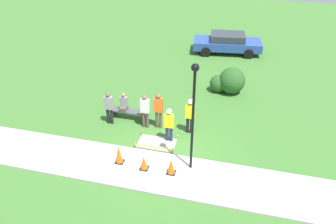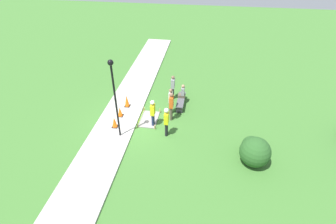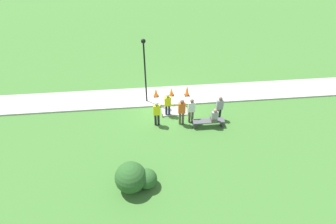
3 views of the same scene
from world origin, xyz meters
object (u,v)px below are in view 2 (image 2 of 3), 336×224
at_px(worker_assistant, 153,111).
at_px(bystander_in_gray_shirt, 171,100).
at_px(lamppost_near, 114,90).
at_px(person_seated_on_bench, 182,92).
at_px(bystander_in_orange_shirt, 171,105).
at_px(park_bench, 181,101).
at_px(traffic_cone_near_patch, 127,101).
at_px(traffic_cone_sidewalk_edge, 114,122).
at_px(worker_supervisor, 166,119).
at_px(traffic_cone_far_patch, 120,112).
at_px(bystander_in_white_shirt, 173,86).

distance_m(worker_assistant, bystander_in_gray_shirt, 1.57).
xyz_separation_m(worker_assistant, lamppost_near, (1.27, -1.57, 1.95)).
height_order(person_seated_on_bench, worker_assistant, worker_assistant).
bearing_deg(worker_assistant, bystander_in_orange_shirt, 127.88).
height_order(park_bench, lamppost_near, lamppost_near).
relative_size(traffic_cone_near_patch, bystander_in_gray_shirt, 0.46).
height_order(traffic_cone_sidewalk_edge, person_seated_on_bench, person_seated_on_bench).
height_order(worker_supervisor, bystander_in_orange_shirt, bystander_in_orange_shirt).
relative_size(traffic_cone_far_patch, park_bench, 0.31).
height_order(traffic_cone_near_patch, bystander_in_white_shirt, bystander_in_white_shirt).
bearing_deg(traffic_cone_near_patch, bystander_in_white_shirt, 119.75).
relative_size(traffic_cone_near_patch, person_seated_on_bench, 0.89).
distance_m(worker_assistant, lamppost_near, 2.81).
height_order(traffic_cone_far_patch, person_seated_on_bench, person_seated_on_bench).
xyz_separation_m(person_seated_on_bench, bystander_in_white_shirt, (-0.47, -0.68, 0.14)).
bearing_deg(bystander_in_gray_shirt, bystander_in_orange_shirt, 11.37).
xyz_separation_m(park_bench, bystander_in_orange_shirt, (1.58, -0.39, 0.70)).
xyz_separation_m(person_seated_on_bench, bystander_in_gray_shirt, (1.27, -0.57, 0.17)).
bearing_deg(traffic_cone_far_patch, bystander_in_white_shirt, 132.92).
xyz_separation_m(traffic_cone_near_patch, bystander_in_gray_shirt, (0.21, 2.80, 0.47)).
relative_size(traffic_cone_far_patch, traffic_cone_sidewalk_edge, 0.90).
bearing_deg(worker_assistant, person_seated_on_bench, 151.98).
bearing_deg(park_bench, traffic_cone_sidewalk_edge, -49.46).
height_order(worker_supervisor, worker_assistant, worker_supervisor).
height_order(worker_supervisor, bystander_in_white_shirt, worker_supervisor).
bearing_deg(lamppost_near, bystander_in_white_shirt, 152.28).
xyz_separation_m(park_bench, bystander_in_white_shirt, (-0.76, -0.62, 0.61)).
xyz_separation_m(traffic_cone_far_patch, bystander_in_orange_shirt, (-0.27, 3.04, 0.63)).
relative_size(traffic_cone_sidewalk_edge, bystander_in_white_shirt, 0.40).
bearing_deg(park_bench, traffic_cone_near_patch, -76.86).
distance_m(worker_supervisor, bystander_in_orange_shirt, 1.47).
relative_size(worker_assistant, bystander_in_orange_shirt, 0.93).
bearing_deg(bystander_in_gray_shirt, worker_supervisor, 1.79).
bearing_deg(park_bench, person_seated_on_bench, 170.32).
bearing_deg(bystander_in_orange_shirt, bystander_in_white_shirt, -174.40).
bearing_deg(worker_supervisor, park_bench, 171.60).
relative_size(traffic_cone_sidewalk_edge, worker_assistant, 0.39).
bearing_deg(traffic_cone_sidewalk_edge, bystander_in_orange_shirt, 113.93).
height_order(worker_assistant, lamppost_near, lamppost_near).
distance_m(traffic_cone_near_patch, bystander_in_orange_shirt, 3.07).
relative_size(traffic_cone_sidewalk_edge, park_bench, 0.35).
relative_size(park_bench, bystander_in_orange_shirt, 1.05).
relative_size(bystander_in_orange_shirt, bystander_in_gray_shirt, 1.05).
height_order(traffic_cone_far_patch, park_bench, traffic_cone_far_patch).
bearing_deg(traffic_cone_sidewalk_edge, park_bench, 130.54).
bearing_deg(person_seated_on_bench, traffic_cone_far_patch, -58.41).
bearing_deg(bystander_in_white_shirt, worker_assistant, -13.05).
bearing_deg(person_seated_on_bench, worker_supervisor, -8.51).
bearing_deg(bystander_in_orange_shirt, worker_assistant, -52.12).
distance_m(worker_assistant, bystander_in_white_shirt, 3.16).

